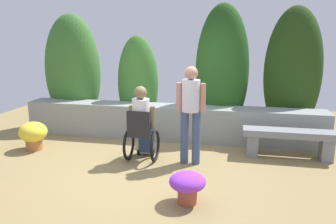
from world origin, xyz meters
TOP-DOWN VIEW (x-y plane):
  - ground_plane at (0.00, 0.00)m, footprint 10.24×10.24m
  - stone_retaining_wall at (0.00, 1.62)m, footprint 6.31×0.57m
  - hedge_backdrop at (0.02, 2.24)m, footprint 6.25×1.09m
  - stone_bench at (2.33, 0.94)m, footprint 1.63×0.36m
  - person_in_wheelchair at (-0.23, 0.30)m, footprint 0.53×0.66m
  - person_standing_companion at (0.62, 0.30)m, footprint 0.49×0.30m
  - flower_pot_purple_near at (0.79, -1.09)m, footprint 0.48×0.48m
  - flower_pot_red_accent at (-2.43, 0.39)m, footprint 0.53×0.53m

SIDE VIEW (x-z plane):
  - ground_plane at x=0.00m, z-range 0.00..0.00m
  - flower_pot_purple_near at x=0.79m, z-range 0.05..0.48m
  - flower_pot_red_accent at x=-2.43m, z-range 0.04..0.59m
  - stone_bench at x=2.33m, z-range 0.09..0.61m
  - stone_retaining_wall at x=0.00m, z-range 0.00..0.72m
  - person_in_wheelchair at x=-0.23m, z-range -0.04..1.29m
  - person_standing_companion at x=0.62m, z-range 0.13..1.81m
  - hedge_backdrop at x=0.02m, z-range -0.08..2.74m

